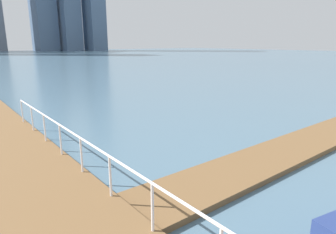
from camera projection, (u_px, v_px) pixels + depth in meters
ground_plane at (79, 116)px, 16.83m from camera, size 300.00×300.00×0.00m
floating_dock at (282, 153)px, 10.96m from camera, size 14.24×2.00×0.18m
skyline_tower_5 at (69, 18)px, 144.32m from camera, size 8.83×13.59×31.61m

